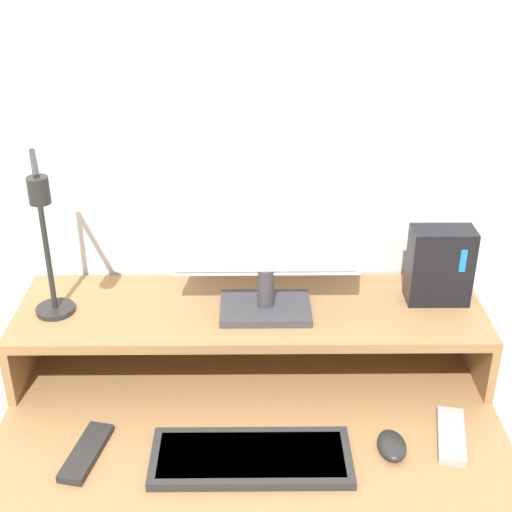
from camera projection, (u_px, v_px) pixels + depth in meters
The scene contains 10 objects.
wall_back at pixel (249, 112), 1.57m from camera, with size 6.00×0.05×2.50m.
desk at pixel (250, 491), 1.59m from camera, with size 1.03×0.66×0.71m.
monitor_shelf at pixel (250, 316), 1.59m from camera, with size 1.03×0.30×0.15m.
monitor at pixel (265, 213), 1.46m from camera, with size 0.41×0.14×0.44m.
desk_lamp at pixel (45, 244), 1.43m from camera, with size 0.11×0.21×0.38m.
router_dock at pixel (439, 266), 1.57m from camera, with size 0.14×0.07×0.18m.
keyboard at pixel (249, 457), 1.36m from camera, with size 0.38×0.16×0.02m.
mouse at pixel (391, 445), 1.39m from camera, with size 0.06×0.09×0.03m.
remote_control at pixel (85, 453), 1.38m from camera, with size 0.08×0.17×0.02m.
remote_secondary at pixel (450, 435), 1.42m from camera, with size 0.09×0.17×0.02m.
Camera 1 is at (0.00, -0.84, 1.68)m, focal length 50.00 mm.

